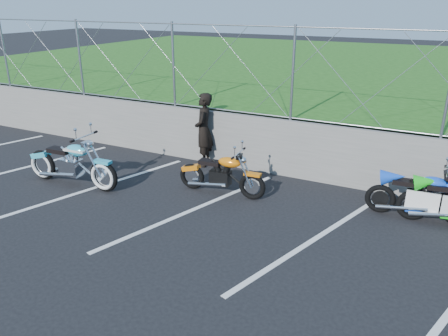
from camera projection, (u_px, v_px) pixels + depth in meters
The scene contains 9 objects.
ground at pixel (165, 232), 7.56m from camera, with size 90.00×90.00×0.00m, color black.
retaining_wall at pixel (248, 142), 10.24m from camera, with size 30.00×0.22×1.30m, color #61615C.
grass_field at pixel (344, 79), 18.56m from camera, with size 30.00×20.00×1.30m, color #205316.
chain_link_fence at pixel (250, 71), 9.65m from camera, with size 28.00×0.03×2.00m.
parking_lines at pixel (252, 222), 7.89m from camera, with size 18.29×4.31×0.01m.
cruiser_turquoise at pixel (73, 165), 9.32m from camera, with size 2.35×0.74×1.17m.
naked_orange at pixel (222, 176), 8.91m from camera, with size 1.91×0.65×0.95m.
sportbike_blue at pixel (421, 198), 7.87m from camera, with size 1.89×0.67×0.98m.
person_standing at pixel (204, 130), 10.34m from camera, with size 0.64×0.42×1.77m, color black.
Camera 1 is at (3.92, -5.48, 3.75)m, focal length 35.00 mm.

